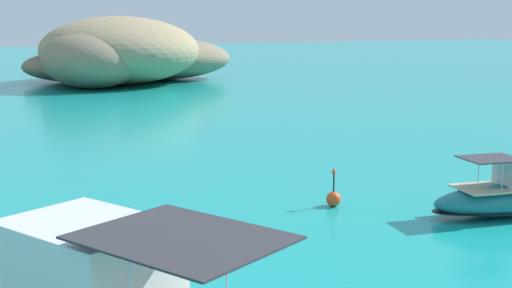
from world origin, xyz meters
TOP-DOWN VIEW (x-y plane):
  - islet_large at (9.34, 73.05)m, footprint 28.63×26.31m
  - channel_buoy at (0.91, 17.62)m, footprint 0.56×0.56m

SIDE VIEW (x-z plane):
  - channel_buoy at x=0.91m, z-range -0.40..1.08m
  - islet_large at x=9.34m, z-range -0.73..6.76m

